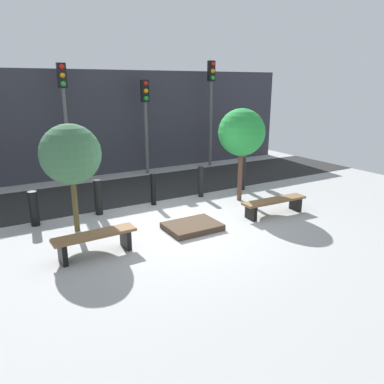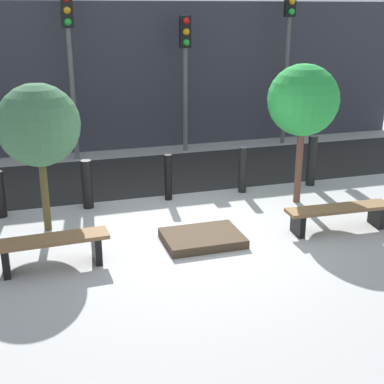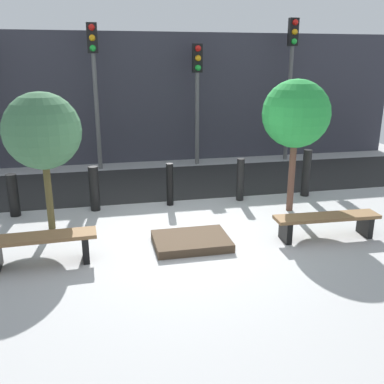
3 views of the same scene
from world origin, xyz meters
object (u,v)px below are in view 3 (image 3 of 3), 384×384
at_px(bench_left, 41,244).
at_px(bollard_center, 170,184).
at_px(bollard_right, 240,180).
at_px(bollard_far_right, 306,173).
at_px(bench_right, 327,221).
at_px(tree_behind_left_bench, 42,131).
at_px(tree_behind_right_bench, 296,114).
at_px(traffic_light_east, 291,65).
at_px(planter_bed, 191,241).
at_px(traffic_light_mid_west, 94,71).
at_px(bollard_left, 94,189).
at_px(bollard_far_left, 13,195).
at_px(traffic_light_mid_east, 197,83).

height_order(bench_left, bollard_center, bollard_center).
distance_m(bollard_right, bollard_far_right, 1.59).
bearing_deg(bench_left, bench_right, -2.13).
relative_size(tree_behind_left_bench, tree_behind_right_bench, 0.94).
height_order(bollard_far_right, traffic_light_east, traffic_light_east).
height_order(planter_bed, traffic_light_east, traffic_light_east).
bearing_deg(traffic_light_mid_west, bench_left, -98.94).
height_order(tree_behind_right_bench, bollard_left, tree_behind_right_bench).
xyz_separation_m(bollard_far_left, bollard_left, (1.58, 0.00, 0.04)).
bearing_deg(bollard_left, bollard_right, 0.00).
xyz_separation_m(tree_behind_left_bench, bollard_right, (3.97, 0.88, -1.34)).
relative_size(planter_bed, bollard_far_left, 1.47).
distance_m(traffic_light_mid_east, traffic_light_east, 2.91).
bearing_deg(traffic_light_east, bollard_right, -126.84).
height_order(planter_bed, bollard_left, bollard_left).
height_order(tree_behind_left_bench, bollard_center, tree_behind_left_bench).
distance_m(tree_behind_left_bench, traffic_light_east, 8.14).
distance_m(tree_behind_right_bench, traffic_light_east, 4.99).
relative_size(planter_bed, tree_behind_left_bench, 0.50).
distance_m(tree_behind_left_bench, bollard_left, 1.80).
height_order(bench_left, tree_behind_left_bench, tree_behind_left_bench).
relative_size(tree_behind_left_bench, traffic_light_east, 0.60).
relative_size(tree_behind_left_bench, bollard_center, 2.72).
xyz_separation_m(planter_bed, traffic_light_mid_east, (1.44, 5.81, 2.33)).
bearing_deg(bollard_right, bench_right, -71.39).
distance_m(bollard_center, traffic_light_mid_east, 4.36).
relative_size(planter_bed, bollard_left, 1.35).
xyz_separation_m(bollard_left, traffic_light_east, (5.89, 3.64, 2.40)).
xyz_separation_m(bollard_far_left, traffic_light_mid_east, (4.61, 3.64, 1.97)).
xyz_separation_m(tree_behind_right_bench, traffic_light_mid_east, (-0.95, 4.52, 0.40)).
distance_m(tree_behind_left_bench, bollard_far_right, 5.76).
bearing_deg(traffic_light_east, bollard_far_left, -154.05).
height_order(bench_right, bollard_left, bollard_left).
xyz_separation_m(bench_right, traffic_light_mid_east, (-0.95, 6.01, 2.09)).
bearing_deg(bollard_center, tree_behind_right_bench, -20.28).
height_order(bollard_left, bollard_center, bollard_left).
distance_m(tree_behind_left_bench, traffic_light_mid_east, 5.94).
xyz_separation_m(planter_bed, bollard_far_left, (-3.17, 2.17, 0.36)).
distance_m(tree_behind_right_bench, traffic_light_mid_west, 5.96).
xyz_separation_m(traffic_light_mid_east, traffic_light_east, (2.87, 0.00, 0.47)).
bearing_deg(planter_bed, traffic_light_east, 53.43).
bearing_deg(tree_behind_left_bench, traffic_light_east, 34.03).
bearing_deg(planter_bed, tree_behind_left_bench, 151.56).
bearing_deg(tree_behind_right_bench, bollard_far_right, 48.24).
height_order(tree_behind_left_bench, traffic_light_east, traffic_light_east).
bearing_deg(bollard_center, planter_bed, -90.00).
height_order(tree_behind_left_bench, traffic_light_mid_east, traffic_light_mid_east).
xyz_separation_m(bollard_left, traffic_light_mid_east, (3.02, 3.64, 1.93)).
bearing_deg(tree_behind_left_bench, tree_behind_right_bench, 0.00).
height_order(tree_behind_left_bench, bollard_right, tree_behind_left_bench).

